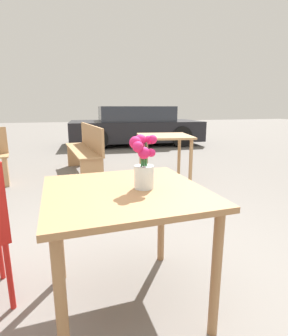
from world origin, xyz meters
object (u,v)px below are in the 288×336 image
flower_vase (143,165)px  parked_car (135,126)px  bench_middle (86,148)px  table_front (125,207)px  table_back (164,143)px

flower_vase → parked_car: (1.68, 6.62, -0.28)m
bench_middle → table_front: bearing=-90.6°
table_front → table_back: 2.56m
bench_middle → parked_car: bearing=63.1°
flower_vase → table_back: (1.01, 2.32, -0.22)m
table_front → table_back: bearing=64.3°
table_front → flower_vase: size_ratio=3.00×
flower_vase → table_back: flower_vase is taller
table_front → bench_middle: (0.03, 3.16, -0.14)m
table_front → flower_vase: (0.10, -0.01, 0.23)m
table_front → bench_middle: size_ratio=0.50×
bench_middle → table_back: (1.08, -0.85, 0.15)m
table_front → bench_middle: bearing=89.4°
table_front → table_back: (1.11, 2.31, 0.01)m
parked_car → flower_vase: bearing=-104.3°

